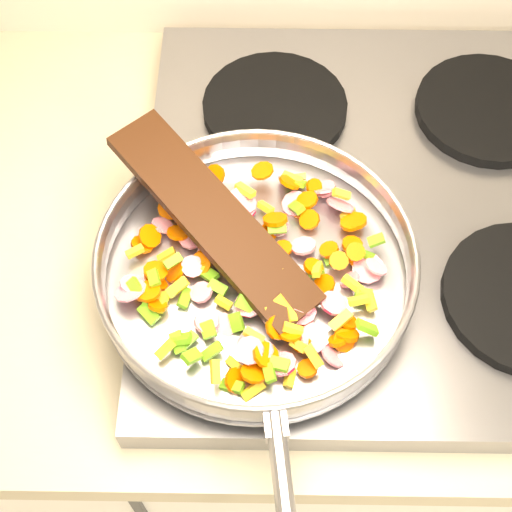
{
  "coord_description": "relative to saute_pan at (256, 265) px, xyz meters",
  "views": [
    {
      "loc": [
        -0.86,
        1.15,
        1.64
      ],
      "look_at": [
        -0.86,
        1.54,
        1.0
      ],
      "focal_mm": 50.0,
      "sensor_mm": 36.0,
      "label": 1
    }
  ],
  "objects": [
    {
      "name": "grate_br",
      "position": [
        0.3,
        0.26,
        -0.04
      ],
      "size": [
        0.19,
        0.19,
        0.02
      ],
      "primitive_type": "cylinder",
      "color": "black",
      "rests_on": "cooktop"
    },
    {
      "name": "cooktop",
      "position": [
        0.16,
        0.12,
        -0.06
      ],
      "size": [
        0.6,
        0.6,
        0.04
      ],
      "primitive_type": "cube",
      "color": "#939399",
      "rests_on": "counter_top"
    },
    {
      "name": "vegetable_heap",
      "position": [
        0.0,
        -0.0,
        -0.01
      ],
      "size": [
        0.3,
        0.3,
        0.05
      ],
      "color": "yellow",
      "rests_on": "saute_pan"
    },
    {
      "name": "wooden_spatula",
      "position": [
        -0.05,
        0.05,
        0.02
      ],
      "size": [
        0.24,
        0.26,
        0.06
      ],
      "primitive_type": "cube",
      "rotation": [
        0.0,
        -0.18,
        2.31
      ],
      "color": "black",
      "rests_on": "saute_pan"
    },
    {
      "name": "saute_pan",
      "position": [
        0.0,
        0.0,
        0.0
      ],
      "size": [
        0.38,
        0.55,
        0.05
      ],
      "rotation": [
        0.0,
        0.0,
        0.12
      ],
      "color": "#9E9EA5",
      "rests_on": "grate_fl"
    },
    {
      "name": "grate_bl",
      "position": [
        0.02,
        0.26,
        -0.04
      ],
      "size": [
        0.19,
        0.19,
        0.02
      ],
      "primitive_type": "cylinder",
      "color": "black",
      "rests_on": "cooktop"
    },
    {
      "name": "grate_fl",
      "position": [
        0.02,
        -0.02,
        -0.04
      ],
      "size": [
        0.19,
        0.19,
        0.02
      ],
      "primitive_type": "cylinder",
      "color": "black",
      "rests_on": "cooktop"
    }
  ]
}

